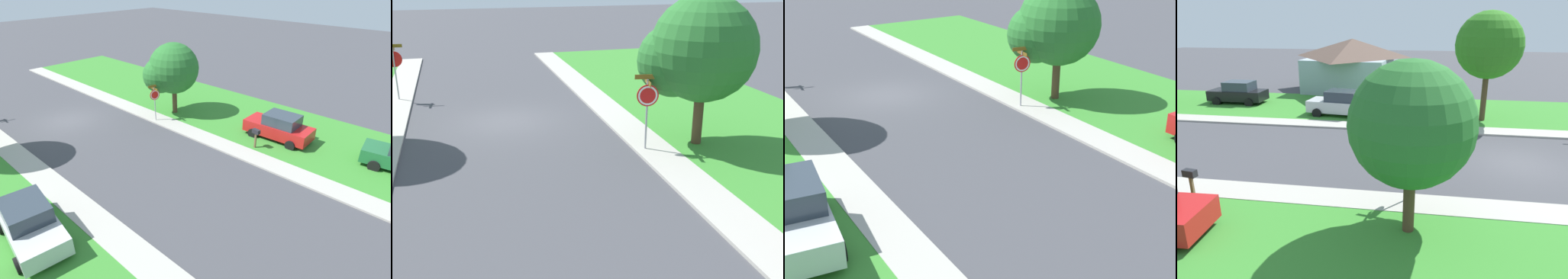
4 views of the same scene
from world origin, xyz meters
The scene contains 6 objects.
ground_plane centered at (0.00, 0.00, 0.00)m, with size 120.00×120.00×0.00m, color #424247.
sidewalk_east centered at (4.70, 12.00, 0.05)m, with size 1.40×56.00×0.10m, color #ADA89E.
sidewalk_west centered at (-4.70, 12.00, 0.05)m, with size 1.40×56.00×0.10m, color #ADA89E.
stop_sign_far_corner centered at (-4.38, 4.84, 1.89)m, with size 0.91×0.91×2.77m.
car_silver_behind_trees centered at (6.99, 10.15, 0.87)m, with size 2.43×4.49×1.76m.
tree_across_left centered at (-6.21, 4.60, 3.41)m, with size 3.98×3.70×5.39m.
Camera 3 is at (9.40, 23.15, 8.23)m, focal length 49.75 mm.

